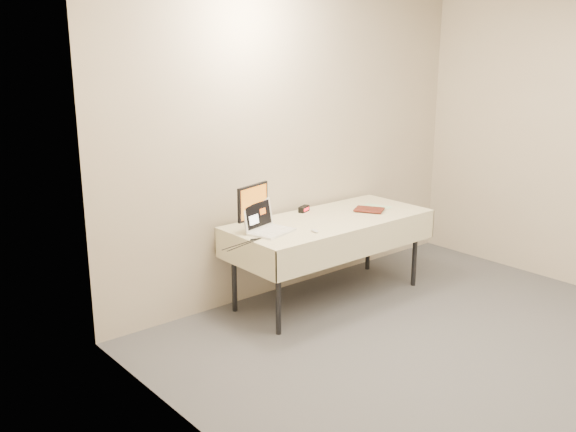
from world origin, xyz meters
TOP-DOWN VIEW (x-y plane):
  - ground at (0.00, 0.00)m, footprint 5.00×5.00m
  - back_wall at (0.00, 2.50)m, footprint 4.00×0.10m
  - table at (0.00, 2.05)m, footprint 1.86×0.81m
  - laptop at (-0.68, 2.07)m, footprint 0.41×0.37m
  - monitor at (-0.74, 2.16)m, footprint 0.36×0.16m
  - book at (0.36, 1.95)m, footprint 0.17×0.11m
  - alarm_clock at (-0.03, 2.36)m, footprint 0.14×0.09m
  - clicker at (-0.39, 1.81)m, footprint 0.05×0.09m
  - paper_form at (0.64, 2.07)m, footprint 0.18×0.28m
  - usb_dongle at (-0.89, 1.96)m, footprint 0.06×0.04m

SIDE VIEW (x-z plane):
  - ground at x=0.00m, z-range 0.00..0.00m
  - table at x=0.00m, z-range 0.31..1.05m
  - paper_form at x=0.64m, z-range 0.74..0.74m
  - usb_dongle at x=-0.89m, z-range 0.74..0.75m
  - clicker at x=-0.39m, z-range 0.74..0.76m
  - alarm_clock at x=-0.03m, z-range 0.74..0.79m
  - laptop at x=-0.68m, z-range 0.68..0.92m
  - book at x=0.36m, z-range 0.74..0.99m
  - monitor at x=-0.74m, z-range 0.77..1.15m
  - back_wall at x=0.00m, z-range 0.00..2.70m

